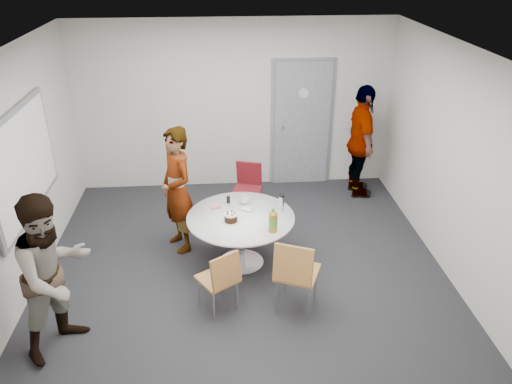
{
  "coord_description": "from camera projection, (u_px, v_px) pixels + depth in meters",
  "views": [
    {
      "loc": [
        -0.24,
        -5.15,
        3.72
      ],
      "look_at": [
        0.18,
        0.25,
        0.96
      ],
      "focal_mm": 35.0,
      "sensor_mm": 36.0,
      "label": 1
    }
  ],
  "objects": [
    {
      "name": "floor",
      "position": [
        243.0,
        269.0,
        6.28
      ],
      "size": [
        5.0,
        5.0,
        0.0
      ],
      "primitive_type": "plane",
      "color": "black",
      "rests_on": "ground"
    },
    {
      "name": "ceiling",
      "position": [
        240.0,
        51.0,
        5.05
      ],
      "size": [
        5.0,
        5.0,
        0.0
      ],
      "primitive_type": "plane",
      "rotation": [
        3.14,
        0.0,
        0.0
      ],
      "color": "silver",
      "rests_on": "wall_back"
    },
    {
      "name": "wall_back",
      "position": [
        234.0,
        106.0,
        7.89
      ],
      "size": [
        5.0,
        0.0,
        5.0
      ],
      "primitive_type": "plane",
      "rotation": [
        1.57,
        0.0,
        0.0
      ],
      "color": "beige",
      "rests_on": "floor"
    },
    {
      "name": "wall_left",
      "position": [
        16.0,
        179.0,
        5.49
      ],
      "size": [
        0.0,
        5.0,
        5.0
      ],
      "primitive_type": "plane",
      "rotation": [
        1.57,
        0.0,
        1.57
      ],
      "color": "beige",
      "rests_on": "floor"
    },
    {
      "name": "wall_right",
      "position": [
        455.0,
        165.0,
        5.84
      ],
      "size": [
        0.0,
        5.0,
        5.0
      ],
      "primitive_type": "plane",
      "rotation": [
        1.57,
        0.0,
        -1.57
      ],
      "color": "beige",
      "rests_on": "floor"
    },
    {
      "name": "wall_front",
      "position": [
        261.0,
        322.0,
        3.44
      ],
      "size": [
        5.0,
        0.0,
        5.0
      ],
      "primitive_type": "plane",
      "rotation": [
        -1.57,
        0.0,
        0.0
      ],
      "color": "beige",
      "rests_on": "floor"
    },
    {
      "name": "door",
      "position": [
        302.0,
        124.0,
        8.09
      ],
      "size": [
        1.02,
        0.17,
        2.12
      ],
      "color": "slate",
      "rests_on": "wall_back"
    },
    {
      "name": "whiteboard",
      "position": [
        24.0,
        163.0,
        5.63
      ],
      "size": [
        0.04,
        1.9,
        1.25
      ],
      "color": "slate",
      "rests_on": "wall_left"
    },
    {
      "name": "table",
      "position": [
        243.0,
        223.0,
        6.12
      ],
      "size": [
        1.32,
        1.32,
        1.0
      ],
      "color": "white",
      "rests_on": "floor"
    },
    {
      "name": "chair_near_left",
      "position": [
        221.0,
        277.0,
        5.35
      ],
      "size": [
        0.53,
        0.54,
        0.79
      ],
      "rotation": [
        0.0,
        0.0,
        0.58
      ],
      "color": "brown",
      "rests_on": "floor"
    },
    {
      "name": "chair_near_right",
      "position": [
        295.0,
        270.0,
        5.31
      ],
      "size": [
        0.58,
        0.61,
        0.92
      ],
      "rotation": [
        0.0,
        0.0,
        -0.4
      ],
      "color": "brown",
      "rests_on": "floor"
    },
    {
      "name": "chair_far",
      "position": [
        248.0,
        184.0,
        7.31
      ],
      "size": [
        0.49,
        0.52,
        0.82
      ],
      "rotation": [
        0.0,
        0.0,
        2.86
      ],
      "color": "maroon",
      "rests_on": "floor"
    },
    {
      "name": "person_main",
      "position": [
        177.0,
        191.0,
        6.37
      ],
      "size": [
        0.64,
        0.73,
        1.68
      ],
      "primitive_type": "imported",
      "rotation": [
        0.0,
        0.0,
        -1.08
      ],
      "color": "#A5C6EA",
      "rests_on": "floor"
    },
    {
      "name": "person_left",
      "position": [
        54.0,
        275.0,
        4.75
      ],
      "size": [
        1.01,
        1.05,
        1.71
      ],
      "primitive_type": "imported",
      "rotation": [
        0.0,
        0.0,
        0.94
      ],
      "color": "white",
      "rests_on": "floor"
    },
    {
      "name": "person_right",
      "position": [
        361.0,
        142.0,
        7.74
      ],
      "size": [
        0.46,
        1.06,
        1.79
      ],
      "primitive_type": "imported",
      "rotation": [
        0.0,
        0.0,
        1.55
      ],
      "color": "black",
      "rests_on": "floor"
    }
  ]
}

